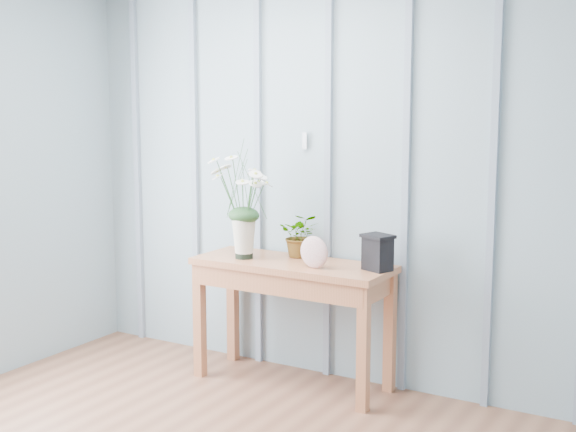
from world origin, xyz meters
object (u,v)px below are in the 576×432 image
Objects in this scene: carved_box at (378,252)px; felt_disc_vessel at (314,252)px; daisy_vase at (244,188)px; sideboard at (292,280)px.

felt_disc_vessel is at bearing -158.24° from carved_box.
felt_disc_vessel is at bearing -3.22° from daisy_vase.
sideboard is 5.85× the size of carved_box.
felt_disc_vessel reaches higher than sideboard.
felt_disc_vessel is at bearing -24.88° from sideboard.
daisy_vase reaches higher than sideboard.
daisy_vase is 3.63× the size of felt_disc_vessel.
felt_disc_vessel is (0.20, -0.09, 0.21)m from sideboard.
felt_disc_vessel is 0.36m from carved_box.
carved_box reaches higher than felt_disc_vessel.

